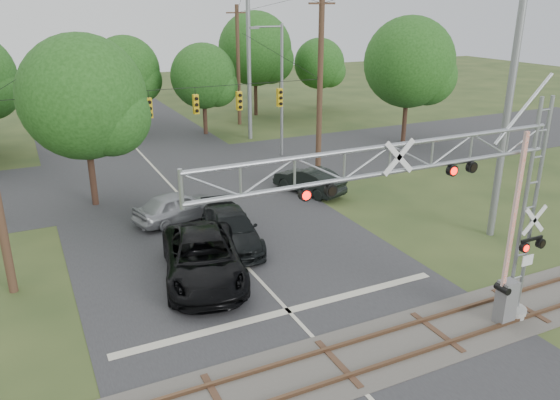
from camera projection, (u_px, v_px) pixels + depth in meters
name	position (u px, v px, depth m)	size (l,w,h in m)	color
road_main	(242.00, 262.00, 23.99)	(14.00, 90.00, 0.02)	#2C2C2F
road_cross	(162.00, 176.00, 35.83)	(90.00, 12.00, 0.02)	#2C2C2F
railroad_track	(338.00, 364.00, 17.22)	(90.00, 3.20, 0.17)	#4F4B44
crossing_gantry	(450.00, 203.00, 16.68)	(12.57, 1.02, 7.99)	#989792
traffic_signal_span	(188.00, 98.00, 30.88)	(19.34, 0.36, 11.50)	gray
pickup_black	(203.00, 258.00, 22.29)	(3.09, 6.71, 1.87)	black
car_dark	(231.00, 229.00, 25.45)	(2.25, 5.53, 1.60)	black
sedan_silver	(177.00, 206.00, 28.31)	(1.87, 4.65, 1.58)	#929498
suv_dark	(309.00, 180.00, 32.52)	(1.62, 4.63, 1.53)	black
streetlight	(279.00, 84.00, 38.89)	(2.51, 0.26, 9.40)	gray
utility_poles	(200.00, 80.00, 33.52)	(26.25, 29.68, 13.80)	#493222
treeline	(120.00, 68.00, 42.31)	(51.25, 26.75, 10.07)	#382319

